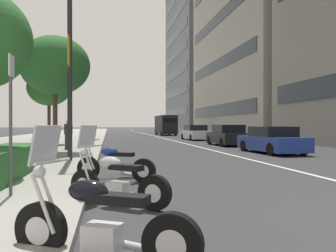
{
  "coord_description": "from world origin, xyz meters",
  "views": [
    {
      "loc": [
        -3.4,
        5.89,
        1.47
      ],
      "look_at": [
        16.26,
        2.45,
        1.4
      ],
      "focal_mm": 36.6,
      "sensor_mm": 36.0,
      "label": 1
    }
  ],
  "objects_px": {
    "delivery_van_ahead": "(166,125)",
    "parking_sign_by_curb": "(11,110)",
    "street_lamp_with_banners": "(77,18)",
    "car_approaching_light": "(272,141)",
    "motorcycle_far_end_row": "(116,182)",
    "car_mid_block_traffic": "(227,136)",
    "pedestrian_on_plaza": "(68,134)",
    "motorcycle_second_in_row": "(99,224)",
    "motorcycle_by_sign_pole": "(114,165)",
    "street_tree_far_plaza": "(55,66)",
    "street_tree_near_plaza_corner": "(49,88)",
    "car_following_behind": "(195,133)"
  },
  "relations": [
    {
      "from": "street_tree_near_plaza_corner",
      "to": "parking_sign_by_curb",
      "type": "bearing_deg",
      "value": -172.87
    },
    {
      "from": "car_following_behind",
      "to": "parking_sign_by_curb",
      "type": "relative_size",
      "value": 1.78
    },
    {
      "from": "motorcycle_by_sign_pole",
      "to": "parking_sign_by_curb",
      "type": "bearing_deg",
      "value": 75.06
    },
    {
      "from": "motorcycle_second_in_row",
      "to": "street_lamp_with_banners",
      "type": "distance_m",
      "value": 10.92
    },
    {
      "from": "delivery_van_ahead",
      "to": "parking_sign_by_curb",
      "type": "distance_m",
      "value": 41.66
    },
    {
      "from": "car_approaching_light",
      "to": "street_tree_far_plaza",
      "type": "xyz_separation_m",
      "value": [
        0.66,
        10.88,
        3.68
      ]
    },
    {
      "from": "parking_sign_by_curb",
      "to": "street_tree_near_plaza_corner",
      "type": "relative_size",
      "value": 0.52
    },
    {
      "from": "parking_sign_by_curb",
      "to": "motorcycle_by_sign_pole",
      "type": "bearing_deg",
      "value": -41.64
    },
    {
      "from": "parking_sign_by_curb",
      "to": "street_lamp_with_banners",
      "type": "relative_size",
      "value": 0.29
    },
    {
      "from": "parking_sign_by_curb",
      "to": "street_tree_near_plaza_corner",
      "type": "distance_m",
      "value": 18.0
    },
    {
      "from": "parking_sign_by_curb",
      "to": "pedestrian_on_plaza",
      "type": "relative_size",
      "value": 1.68
    },
    {
      "from": "car_approaching_light",
      "to": "pedestrian_on_plaza",
      "type": "xyz_separation_m",
      "value": [
        2.56,
        10.48,
        0.3
      ]
    },
    {
      "from": "car_following_behind",
      "to": "delivery_van_ahead",
      "type": "relative_size",
      "value": 0.77
    },
    {
      "from": "car_mid_block_traffic",
      "to": "parking_sign_by_curb",
      "type": "bearing_deg",
      "value": 147.26
    },
    {
      "from": "street_tree_far_plaza",
      "to": "street_tree_near_plaza_corner",
      "type": "distance_m",
      "value": 7.49
    },
    {
      "from": "motorcycle_by_sign_pole",
      "to": "street_tree_far_plaza",
      "type": "height_order",
      "value": "street_tree_far_plaza"
    },
    {
      "from": "delivery_van_ahead",
      "to": "parking_sign_by_curb",
      "type": "bearing_deg",
      "value": 164.99
    },
    {
      "from": "motorcycle_second_in_row",
      "to": "parking_sign_by_curb",
      "type": "distance_m",
      "value": 3.8
    },
    {
      "from": "motorcycle_far_end_row",
      "to": "street_lamp_with_banners",
      "type": "height_order",
      "value": "street_lamp_with_banners"
    },
    {
      "from": "motorcycle_by_sign_pole",
      "to": "car_mid_block_traffic",
      "type": "height_order",
      "value": "same"
    },
    {
      "from": "parking_sign_by_curb",
      "to": "street_lamp_with_banners",
      "type": "bearing_deg",
      "value": -5.6
    },
    {
      "from": "car_mid_block_traffic",
      "to": "street_tree_far_plaza",
      "type": "distance_m",
      "value": 12.86
    },
    {
      "from": "delivery_van_ahead",
      "to": "street_tree_far_plaza",
      "type": "xyz_separation_m",
      "value": [
        -30.12,
        10.45,
        2.86
      ]
    },
    {
      "from": "motorcycle_far_end_row",
      "to": "car_mid_block_traffic",
      "type": "distance_m",
      "value": 18.7
    },
    {
      "from": "parking_sign_by_curb",
      "to": "car_approaching_light",
      "type": "bearing_deg",
      "value": -46.2
    },
    {
      "from": "pedestrian_on_plaza",
      "to": "street_lamp_with_banners",
      "type": "bearing_deg",
      "value": 169.5
    },
    {
      "from": "motorcycle_second_in_row",
      "to": "street_tree_near_plaza_corner",
      "type": "xyz_separation_m",
      "value": [
        20.86,
        3.91,
        3.57
      ]
    },
    {
      "from": "street_lamp_with_banners",
      "to": "car_approaching_light",
      "type": "bearing_deg",
      "value": -71.09
    },
    {
      "from": "parking_sign_by_curb",
      "to": "street_tree_far_plaza",
      "type": "distance_m",
      "value": 10.73
    },
    {
      "from": "motorcycle_second_in_row",
      "to": "motorcycle_far_end_row",
      "type": "xyz_separation_m",
      "value": [
        2.63,
        -0.23,
        0.0
      ]
    },
    {
      "from": "car_mid_block_traffic",
      "to": "street_tree_near_plaza_corner",
      "type": "relative_size",
      "value": 0.81
    },
    {
      "from": "motorcycle_by_sign_pole",
      "to": "delivery_van_ahead",
      "type": "bearing_deg",
      "value": -74.78
    },
    {
      "from": "car_mid_block_traffic",
      "to": "parking_sign_by_curb",
      "type": "distance_m",
      "value": 19.21
    },
    {
      "from": "car_mid_block_traffic",
      "to": "pedestrian_on_plaza",
      "type": "bearing_deg",
      "value": 110.1
    },
    {
      "from": "street_tree_far_plaza",
      "to": "motorcycle_by_sign_pole",
      "type": "bearing_deg",
      "value": -162.0
    },
    {
      "from": "motorcycle_by_sign_pole",
      "to": "motorcycle_far_end_row",
      "type": "bearing_deg",
      "value": 116.61
    },
    {
      "from": "motorcycle_by_sign_pole",
      "to": "pedestrian_on_plaza",
      "type": "distance_m",
      "value": 10.38
    },
    {
      "from": "motorcycle_second_in_row",
      "to": "delivery_van_ahead",
      "type": "xyz_separation_m",
      "value": [
        43.65,
        -8.02,
        1.03
      ]
    },
    {
      "from": "motorcycle_far_end_row",
      "to": "street_tree_near_plaza_corner",
      "type": "bearing_deg",
      "value": -39.63
    },
    {
      "from": "motorcycle_far_end_row",
      "to": "car_mid_block_traffic",
      "type": "height_order",
      "value": "car_mid_block_traffic"
    },
    {
      "from": "motorcycle_by_sign_pole",
      "to": "motorcycle_second_in_row",
      "type": "bearing_deg",
      "value": 114.14
    },
    {
      "from": "car_approaching_light",
      "to": "car_following_behind",
      "type": "xyz_separation_m",
      "value": [
        15.58,
        0.05,
        0.03
      ]
    },
    {
      "from": "car_following_behind",
      "to": "street_lamp_with_banners",
      "type": "bearing_deg",
      "value": 150.92
    },
    {
      "from": "street_lamp_with_banners",
      "to": "delivery_van_ahead",
      "type": "bearing_deg",
      "value": -14.94
    },
    {
      "from": "car_following_behind",
      "to": "street_tree_near_plaza_corner",
      "type": "xyz_separation_m",
      "value": [
        -7.59,
        12.31,
        3.33
      ]
    },
    {
      "from": "car_approaching_light",
      "to": "car_following_behind",
      "type": "relative_size",
      "value": 0.95
    },
    {
      "from": "pedestrian_on_plaza",
      "to": "parking_sign_by_curb",
      "type": "bearing_deg",
      "value": 161.6
    },
    {
      "from": "delivery_van_ahead",
      "to": "pedestrian_on_plaza",
      "type": "bearing_deg",
      "value": 158.87
    },
    {
      "from": "motorcycle_second_in_row",
      "to": "motorcycle_by_sign_pole",
      "type": "distance_m",
      "value": 5.32
    },
    {
      "from": "street_tree_far_plaza",
      "to": "parking_sign_by_curb",
      "type": "bearing_deg",
      "value": -175.95
    }
  ]
}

